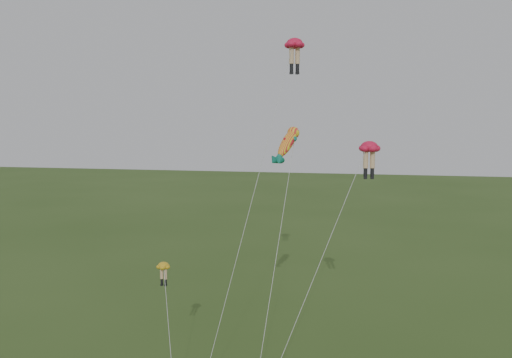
# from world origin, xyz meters

# --- Properties ---
(legs_kite_red_high) EXTENTS (5.64, 9.49, 23.05)m
(legs_kite_red_high) POSITION_xyz_m (2.71, 7.01, 22.13)
(legs_kite_red_high) COLOR red
(legs_kite_red_high) RESTS_ON ground
(legs_kite_red_mid) EXTENTS (6.90, 10.72, 15.85)m
(legs_kite_red_mid) POSITION_xyz_m (8.02, 6.95, 15.06)
(legs_kite_red_mid) COLOR red
(legs_kite_red_mid) RESTS_ON ground
(legs_kite_yellow) EXTENTS (2.81, 4.65, 7.93)m
(legs_kite_yellow) POSITION_xyz_m (-4.96, 1.32, 7.23)
(legs_kite_yellow) COLOR gold
(legs_kite_yellow) RESTS_ON ground
(fish_kite) EXTENTS (2.07, 8.11, 17.10)m
(fish_kite) POSITION_xyz_m (2.63, 5.33, 15.70)
(fish_kite) COLOR yellow
(fish_kite) RESTS_ON ground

